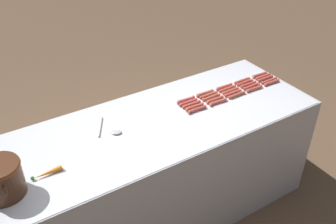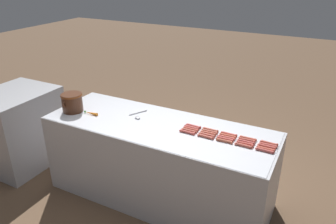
% 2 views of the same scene
% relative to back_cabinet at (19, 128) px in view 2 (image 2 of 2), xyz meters
% --- Properties ---
extents(ground_plane, '(20.00, 20.00, 0.00)m').
position_rel_back_cabinet_xyz_m(ground_plane, '(0.19, -1.93, -0.49)').
color(ground_plane, brown).
extents(griddle_counter, '(0.86, 2.41, 0.90)m').
position_rel_back_cabinet_xyz_m(griddle_counter, '(0.19, -1.93, -0.04)').
color(griddle_counter, '#BCBCC1').
rests_on(griddle_counter, ground_plane).
extents(back_cabinet, '(0.93, 0.78, 0.98)m').
position_rel_back_cabinet_xyz_m(back_cabinet, '(0.00, 0.00, 0.00)').
color(back_cabinet, '#A0A0A4').
rests_on(back_cabinet, ground_plane).
extents(hot_dog_0, '(0.03, 0.17, 0.03)m').
position_rel_back_cabinet_xyz_m(hot_dog_0, '(0.16, -3.01, 0.43)').
color(hot_dog_0, '#B44840').
rests_on(hot_dog_0, griddle_counter).
extents(hot_dog_1, '(0.03, 0.17, 0.03)m').
position_rel_back_cabinet_xyz_m(hot_dog_1, '(0.16, -2.82, 0.43)').
color(hot_dog_1, '#B54F40').
rests_on(hot_dog_1, griddle_counter).
extents(hot_dog_2, '(0.03, 0.17, 0.03)m').
position_rel_back_cabinet_xyz_m(hot_dog_2, '(0.16, -2.64, 0.43)').
color(hot_dog_2, '#AB5039').
rests_on(hot_dog_2, griddle_counter).
extents(hot_dog_3, '(0.03, 0.17, 0.03)m').
position_rel_back_cabinet_xyz_m(hot_dog_3, '(0.16, -2.46, 0.43)').
color(hot_dog_3, '#B95041').
rests_on(hot_dog_3, griddle_counter).
extents(hot_dog_4, '(0.03, 0.17, 0.03)m').
position_rel_back_cabinet_xyz_m(hot_dog_4, '(0.16, -2.27, 0.43)').
color(hot_dog_4, '#B3463D').
rests_on(hot_dog_4, griddle_counter).
extents(hot_dog_5, '(0.03, 0.17, 0.03)m').
position_rel_back_cabinet_xyz_m(hot_dog_5, '(0.20, -3.01, 0.43)').
color(hot_dog_5, '#B24B39').
rests_on(hot_dog_5, griddle_counter).
extents(hot_dog_6, '(0.03, 0.17, 0.03)m').
position_rel_back_cabinet_xyz_m(hot_dog_6, '(0.20, -2.83, 0.43)').
color(hot_dog_6, '#B7443A').
rests_on(hot_dog_6, griddle_counter).
extents(hot_dog_7, '(0.03, 0.17, 0.03)m').
position_rel_back_cabinet_xyz_m(hot_dog_7, '(0.20, -2.64, 0.43)').
color(hot_dog_7, '#B94942').
rests_on(hot_dog_7, griddle_counter).
extents(hot_dog_8, '(0.03, 0.17, 0.03)m').
position_rel_back_cabinet_xyz_m(hot_dog_8, '(0.20, -2.46, 0.43)').
color(hot_dog_8, '#B15141').
rests_on(hot_dog_8, griddle_counter).
extents(hot_dog_9, '(0.03, 0.17, 0.03)m').
position_rel_back_cabinet_xyz_m(hot_dog_9, '(0.20, -2.27, 0.43)').
color(hot_dog_9, '#B0503F').
rests_on(hot_dog_9, griddle_counter).
extents(hot_dog_10, '(0.03, 0.17, 0.03)m').
position_rel_back_cabinet_xyz_m(hot_dog_10, '(0.24, -3.01, 0.43)').
color(hot_dog_10, '#B5483F').
rests_on(hot_dog_10, griddle_counter).
extents(hot_dog_11, '(0.03, 0.17, 0.03)m').
position_rel_back_cabinet_xyz_m(hot_dog_11, '(0.24, -2.83, 0.43)').
color(hot_dog_11, '#AF4540').
rests_on(hot_dog_11, griddle_counter).
extents(hot_dog_12, '(0.03, 0.17, 0.03)m').
position_rel_back_cabinet_xyz_m(hot_dog_12, '(0.24, -2.64, 0.43)').
color(hot_dog_12, '#B74B41').
rests_on(hot_dog_12, griddle_counter).
extents(hot_dog_13, '(0.03, 0.17, 0.03)m').
position_rel_back_cabinet_xyz_m(hot_dog_13, '(0.24, -2.46, 0.43)').
color(hot_dog_13, '#B04E3A').
rests_on(hot_dog_13, griddle_counter).
extents(hot_dog_14, '(0.03, 0.17, 0.03)m').
position_rel_back_cabinet_xyz_m(hot_dog_14, '(0.24, -2.27, 0.43)').
color(hot_dog_14, '#B84739').
rests_on(hot_dog_14, griddle_counter).
extents(hot_dog_15, '(0.03, 0.17, 0.03)m').
position_rel_back_cabinet_xyz_m(hot_dog_15, '(0.27, -3.02, 0.43)').
color(hot_dog_15, '#B74B42').
rests_on(hot_dog_15, griddle_counter).
extents(hot_dog_16, '(0.03, 0.17, 0.03)m').
position_rel_back_cabinet_xyz_m(hot_dog_16, '(0.28, -2.82, 0.43)').
color(hot_dog_16, '#B0483C').
rests_on(hot_dog_16, griddle_counter).
extents(hot_dog_17, '(0.03, 0.17, 0.03)m').
position_rel_back_cabinet_xyz_m(hot_dog_17, '(0.27, -2.64, 0.43)').
color(hot_dog_17, '#B84E38').
rests_on(hot_dog_17, griddle_counter).
extents(hot_dog_18, '(0.03, 0.17, 0.03)m').
position_rel_back_cabinet_xyz_m(hot_dog_18, '(0.28, -2.46, 0.43)').
color(hot_dog_18, '#AB5240').
rests_on(hot_dog_18, griddle_counter).
extents(hot_dog_19, '(0.03, 0.17, 0.03)m').
position_rel_back_cabinet_xyz_m(hot_dog_19, '(0.27, -2.27, 0.43)').
color(hot_dog_19, '#B24841').
rests_on(hot_dog_19, griddle_counter).
extents(hot_dog_20, '(0.03, 0.17, 0.03)m').
position_rel_back_cabinet_xyz_m(hot_dog_20, '(0.31, -3.02, 0.43)').
color(hot_dog_20, '#B74F3F').
rests_on(hot_dog_20, griddle_counter).
extents(hot_dog_21, '(0.03, 0.17, 0.03)m').
position_rel_back_cabinet_xyz_m(hot_dog_21, '(0.31, -2.83, 0.43)').
color(hot_dog_21, '#B64D3C').
rests_on(hot_dog_21, griddle_counter).
extents(hot_dog_22, '(0.03, 0.17, 0.03)m').
position_rel_back_cabinet_xyz_m(hot_dog_22, '(0.31, -2.64, 0.43)').
color(hot_dog_22, '#B8483D').
rests_on(hot_dog_22, griddle_counter).
extents(hot_dog_23, '(0.03, 0.17, 0.03)m').
position_rel_back_cabinet_xyz_m(hot_dog_23, '(0.31, -2.45, 0.43)').
color(hot_dog_23, '#AF5241').
rests_on(hot_dog_23, griddle_counter).
extents(hot_dog_24, '(0.03, 0.17, 0.03)m').
position_rel_back_cabinet_xyz_m(hot_dog_24, '(0.31, -2.27, 0.43)').
color(hot_dog_24, '#B0453F').
rests_on(hot_dog_24, griddle_counter).
extents(bean_pot, '(0.29, 0.23, 0.20)m').
position_rel_back_cabinet_xyz_m(bean_pot, '(0.06, -0.92, 0.53)').
color(bean_pot, '#472616').
rests_on(bean_pot, griddle_counter).
extents(serving_spoon, '(0.25, 0.16, 0.02)m').
position_rel_back_cabinet_xyz_m(serving_spoon, '(0.26, -1.64, 0.42)').
color(serving_spoon, '#B7B7BC').
rests_on(serving_spoon, griddle_counter).
extents(carrot, '(0.04, 0.18, 0.03)m').
position_rel_back_cabinet_xyz_m(carrot, '(0.07, -1.15, 0.43)').
color(carrot, orange).
rests_on(carrot, griddle_counter).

